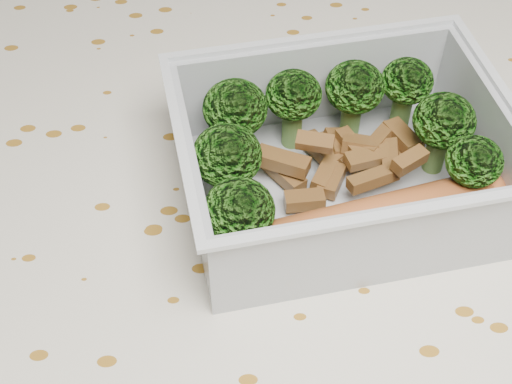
{
  "coord_description": "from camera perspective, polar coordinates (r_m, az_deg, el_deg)",
  "views": [
    {
      "loc": [
        -0.01,
        -0.24,
        1.06
      ],
      "look_at": [
        -0.0,
        0.0,
        0.78
      ],
      "focal_mm": 50.0,
      "sensor_mm": 36.0,
      "label": 1
    }
  ],
  "objects": [
    {
      "name": "dining_table",
      "position": [
        0.46,
        0.02,
        -9.33
      ],
      "size": [
        1.4,
        0.9,
        0.75
      ],
      "color": "brown",
      "rests_on": "ground"
    },
    {
      "name": "tablecloth",
      "position": [
        0.42,
        0.02,
        -5.72
      ],
      "size": [
        1.46,
        0.96,
        0.19
      ],
      "color": "silver",
      "rests_on": "dining_table"
    },
    {
      "name": "lunch_container",
      "position": [
        0.39,
        6.79,
        1.87
      ],
      "size": [
        0.2,
        0.16,
        0.06
      ],
      "color": "silver",
      "rests_on": "tablecloth"
    },
    {
      "name": "broccoli_florets",
      "position": [
        0.39,
        5.27,
        4.9
      ],
      "size": [
        0.16,
        0.12,
        0.05
      ],
      "color": "#608C3F",
      "rests_on": "lunch_container"
    },
    {
      "name": "meat_pile",
      "position": [
        0.4,
        7.22,
        2.78
      ],
      "size": [
        0.1,
        0.06,
        0.03
      ],
      "color": "brown",
      "rests_on": "lunch_container"
    },
    {
      "name": "sausage",
      "position": [
        0.37,
        9.07,
        -2.19
      ],
      "size": [
        0.15,
        0.06,
        0.02
      ],
      "color": "#B55B2B",
      "rests_on": "lunch_container"
    }
  ]
}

